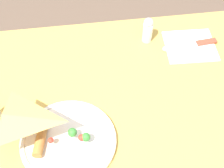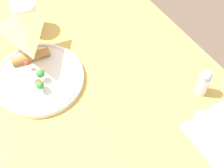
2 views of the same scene
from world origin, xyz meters
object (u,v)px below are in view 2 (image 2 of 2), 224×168
at_px(dining_table, 48,96).
at_px(milk_glass, 26,17).
at_px(plate_pizza, 39,77).
at_px(salt_shaker, 204,82).
at_px(napkin_folded, 222,137).

relative_size(dining_table, milk_glass, 12.15).
xyz_separation_m(plate_pizza, milk_glass, (0.19, -0.06, 0.03)).
xyz_separation_m(plate_pizza, salt_shaker, (-0.26, -0.33, 0.03)).
distance_m(plate_pizza, salt_shaker, 0.43).
distance_m(dining_table, plate_pizza, 0.11).
xyz_separation_m(dining_table, napkin_folded, (-0.40, -0.28, 0.10)).
height_order(dining_table, plate_pizza, plate_pizza).
bearing_deg(napkin_folded, plate_pizza, 36.23).
height_order(plate_pizza, salt_shaker, salt_shaker).
bearing_deg(milk_glass, napkin_folded, -158.67).
relative_size(milk_glass, napkin_folded, 0.63).
bearing_deg(salt_shaker, dining_table, 49.91).
bearing_deg(dining_table, plate_pizza, 123.53).
bearing_deg(napkin_folded, dining_table, 34.73).
xyz_separation_m(dining_table, milk_glass, (0.18, -0.05, 0.14)).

